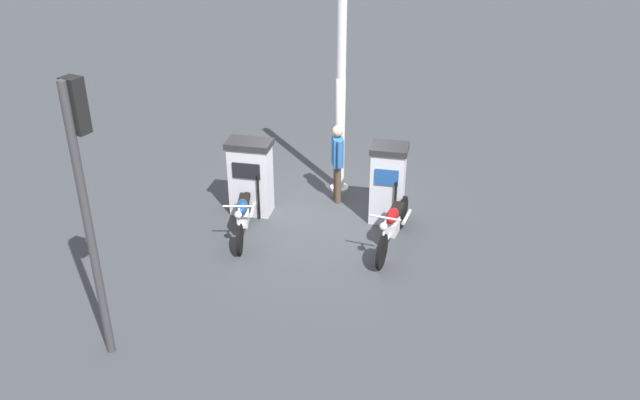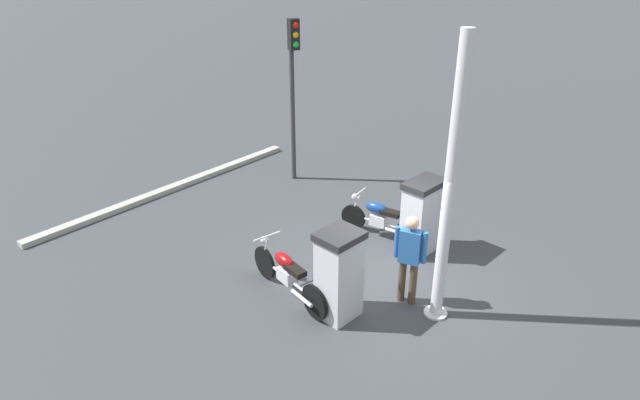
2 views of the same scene
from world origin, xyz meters
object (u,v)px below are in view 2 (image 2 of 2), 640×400
at_px(fuel_pump_far, 339,274).
at_px(motorcycle_far_pump, 287,273).
at_px(roadside_traffic_light, 293,75).
at_px(fuel_pump_near, 422,216).
at_px(motorcycle_near_pump, 379,218).
at_px(attendant_person, 410,254).
at_px(canopy_support_pole, 449,193).

distance_m(fuel_pump_far, motorcycle_far_pump, 1.10).
height_order(fuel_pump_far, roadside_traffic_light, roadside_traffic_light).
bearing_deg(fuel_pump_near, motorcycle_near_pump, 2.79).
distance_m(fuel_pump_far, roadside_traffic_light, 6.19).
bearing_deg(attendant_person, roadside_traffic_light, -28.84).
xyz_separation_m(motorcycle_far_pump, canopy_support_pole, (-2.33, -1.20, 1.82)).
relative_size(motorcycle_far_pump, attendant_person, 1.27).
xyz_separation_m(fuel_pump_near, fuel_pump_far, (0.00, 2.73, 0.02)).
distance_m(motorcycle_far_pump, roadside_traffic_light, 5.73).
distance_m(attendant_person, canopy_support_pole, 1.44).
distance_m(fuel_pump_far, attendant_person, 1.28).
bearing_deg(motorcycle_near_pump, attendant_person, 135.75).
bearing_deg(fuel_pump_near, roadside_traffic_light, -14.48).
height_order(motorcycle_far_pump, roadside_traffic_light, roadside_traffic_light).
distance_m(fuel_pump_near, roadside_traffic_light, 4.97).
height_order(fuel_pump_near, motorcycle_near_pump, fuel_pump_near).
distance_m(fuel_pump_near, motorcycle_far_pump, 3.07).
xyz_separation_m(fuel_pump_near, canopy_support_pole, (-1.29, 1.67, 1.50)).
xyz_separation_m(motorcycle_far_pump, roadside_traffic_light, (3.37, -4.01, 2.31)).
xyz_separation_m(fuel_pump_near, motorcycle_far_pump, (1.04, 2.87, -0.32)).
xyz_separation_m(fuel_pump_near, attendant_person, (-0.70, 1.68, 0.18)).
relative_size(fuel_pump_near, fuel_pump_far, 0.97).
bearing_deg(motorcycle_near_pump, roadside_traffic_light, -19.02).
distance_m(fuel_pump_near, attendant_person, 1.83).
height_order(fuel_pump_far, motorcycle_near_pump, fuel_pump_far).
height_order(fuel_pump_near, motorcycle_far_pump, fuel_pump_near).
bearing_deg(fuel_pump_near, canopy_support_pole, 127.57).
bearing_deg(roadside_traffic_light, fuel_pump_near, 165.52).
relative_size(motorcycle_near_pump, roadside_traffic_light, 0.46).
bearing_deg(fuel_pump_far, canopy_support_pole, -140.38).
relative_size(fuel_pump_near, canopy_support_pole, 0.33).
relative_size(motorcycle_near_pump, canopy_support_pole, 0.40).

